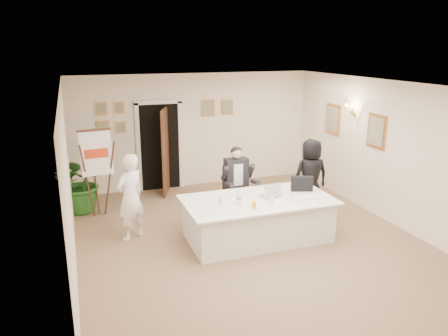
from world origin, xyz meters
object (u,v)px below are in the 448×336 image
flip_chart (97,177)px  laptop (270,188)px  seated_man (237,182)px  conference_table (258,219)px  potted_palm (82,181)px  laptop_bag (302,184)px  standing_woman (311,175)px  standing_man (130,197)px  steel_jug (239,201)px  oj_glass (254,205)px  paper_stack (304,198)px

flip_chart → laptop: bearing=-34.8°
seated_man → conference_table: bearing=-92.8°
potted_palm → laptop: size_ratio=3.45×
conference_table → laptop_bag: (0.96, 0.15, 0.52)m
conference_table → standing_woman: bearing=30.3°
conference_table → standing_man: 2.34m
conference_table → steel_jug: steel_jug is taller
conference_table → laptop: size_ratio=7.02×
seated_man → oj_glass: seated_man is taller
oj_glass → steel_jug: bearing=119.2°
oj_glass → standing_woman: bearing=36.1°
conference_table → steel_jug: size_ratio=24.41×
flip_chart → paper_stack: (3.45, -2.39, -0.05)m
standing_woman → oj_glass: size_ratio=12.10×
laptop → steel_jug: (-0.70, -0.24, -0.08)m
seated_man → standing_man: size_ratio=0.93×
steel_jug → standing_man: bearing=151.9°
standing_woman → laptop: (-1.35, -0.85, 0.13)m
laptop → laptop_bag: 0.69m
laptop_bag → paper_stack: size_ratio=1.27×
standing_man → seated_man: bearing=155.7°
conference_table → flip_chart: flip_chart is taller
laptop_bag → conference_table: bearing=-151.6°
seated_man → steel_jug: (-0.47, -1.30, 0.08)m
conference_table → laptop_bag: bearing=8.7°
seated_man → standing_man: 2.23m
potted_palm → flip_chart: bearing=-53.7°
seated_man → laptop_bag: seated_man is taller
conference_table → paper_stack: bearing=-18.0°
potted_palm → standing_man: bearing=-65.8°
laptop_bag → paper_stack: (-0.17, -0.41, -0.13)m
seated_man → oj_glass: bearing=-101.9°
seated_man → flip_chart: bearing=158.9°
conference_table → paper_stack: paper_stack is taller
conference_table → laptop_bag: 1.11m
paper_stack → oj_glass: (-1.06, -0.17, 0.05)m
paper_stack → oj_glass: size_ratio=2.46×
seated_man → paper_stack: (0.76, -1.41, 0.04)m
flip_chart → standing_woman: (4.28, -1.18, -0.05)m
seated_man → standing_woman: 1.60m
laptop_bag → steel_jug: laptop_bag is taller
standing_man → standing_woman: 3.79m
seated_man → laptop_bag: 1.38m
flip_chart → steel_jug: (2.22, -2.28, -0.01)m
standing_man → oj_glass: 2.25m
standing_man → potted_palm: size_ratio=1.22×
laptop_bag → steel_jug: 1.43m
oj_glass → paper_stack: bearing=9.3°
conference_table → paper_stack: size_ratio=8.38×
seated_man → steel_jug: bearing=-110.8°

